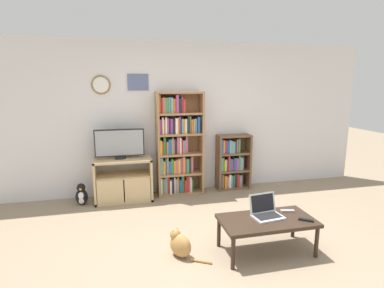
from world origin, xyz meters
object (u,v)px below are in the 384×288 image
at_px(tv_stand, 124,179).
at_px(laptop, 266,211).
at_px(cat, 180,244).
at_px(remote_near_laptop, 306,220).
at_px(penguin_figurine, 81,195).
at_px(remote_far_from_laptop, 287,211).
at_px(bookshelf_tall, 177,146).
at_px(bookshelf_short, 232,163).
at_px(coffee_table, 267,222).
at_px(television, 120,144).

distance_m(tv_stand, laptop, 2.46).
bearing_deg(tv_stand, cat, -72.60).
bearing_deg(remote_near_laptop, penguin_figurine, -91.61).
bearing_deg(laptop, remote_near_laptop, -36.59).
distance_m(tv_stand, penguin_figurine, 0.69).
bearing_deg(cat, penguin_figurine, 85.63).
relative_size(remote_far_from_laptop, cat, 0.37).
distance_m(bookshelf_tall, laptop, 2.16).
distance_m(bookshelf_short, penguin_figurine, 2.61).
xyz_separation_m(coffee_table, laptop, (0.02, 0.07, 0.10)).
relative_size(coffee_table, remote_far_from_laptop, 6.39).
relative_size(tv_stand, television, 1.18).
height_order(bookshelf_short, penguin_figurine, bookshelf_short).
height_order(tv_stand, remote_far_from_laptop, tv_stand).
distance_m(television, penguin_figurine, 1.01).
height_order(tv_stand, penguin_figurine, tv_stand).
xyz_separation_m(television, laptop, (1.61, -1.93, -0.49)).
relative_size(remote_near_laptop, penguin_figurine, 0.44).
bearing_deg(bookshelf_tall, coffee_table, -73.14).
xyz_separation_m(coffee_table, remote_far_from_laptop, (0.33, 0.12, 0.05)).
distance_m(laptop, remote_far_from_laptop, 0.32).
distance_m(bookshelf_short, remote_near_laptop, 2.26).
bearing_deg(tv_stand, laptop, -50.45).
xyz_separation_m(laptop, remote_far_from_laptop, (0.31, 0.05, -0.05)).
bearing_deg(bookshelf_tall, television, -174.44).
distance_m(remote_far_from_laptop, cat, 1.33).
bearing_deg(remote_far_from_laptop, cat, 102.28).
bearing_deg(coffee_table, bookshelf_tall, 106.86).
bearing_deg(bookshelf_short, penguin_figurine, -175.60).
bearing_deg(coffee_table, cat, 172.40).
height_order(tv_stand, television, television).
bearing_deg(cat, remote_far_from_laptop, -39.31).
height_order(bookshelf_tall, penguin_figurine, bookshelf_tall).
height_order(laptop, penguin_figurine, laptop).
bearing_deg(television, penguin_figurine, -172.62).
xyz_separation_m(tv_stand, remote_far_from_laptop, (1.88, -1.85, 0.06)).
relative_size(tv_stand, coffee_table, 0.86).
height_order(tv_stand, bookshelf_short, bookshelf_short).
bearing_deg(laptop, bookshelf_short, 72.70).
distance_m(bookshelf_short, remote_far_from_laptop, 1.99).
xyz_separation_m(tv_stand, television, (-0.04, 0.03, 0.60)).
distance_m(bookshelf_tall, remote_near_laptop, 2.50).
relative_size(bookshelf_tall, laptop, 4.85).
bearing_deg(tv_stand, remote_far_from_laptop, -44.50).
relative_size(television, laptop, 2.14).
relative_size(television, remote_far_from_laptop, 4.70).
distance_m(tv_stand, remote_far_from_laptop, 2.64).
bearing_deg(remote_near_laptop, tv_stand, -100.66).
height_order(television, bookshelf_short, television).
bearing_deg(tv_stand, television, 144.23).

